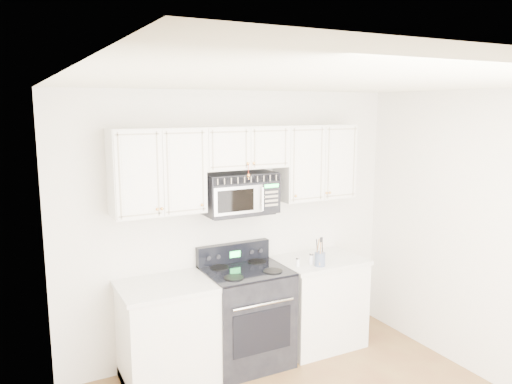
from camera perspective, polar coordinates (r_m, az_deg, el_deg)
room at (r=3.50m, az=9.97°, el=-9.57°), size 3.51×3.51×2.61m
base_cabinet_left at (r=4.69m, az=-9.89°, el=-15.96°), size 0.86×0.65×0.92m
base_cabinet_right at (r=5.33m, az=7.14°, el=-12.61°), size 0.86×0.65×0.92m
range at (r=4.91m, az=-1.16°, el=-13.83°), size 0.76×0.69×1.12m
upper_cabinets at (r=4.69m, az=-1.60°, el=3.44°), size 2.44×0.37×0.75m
microwave at (r=4.70m, az=-1.86°, el=-0.13°), size 0.69×0.40×0.38m
utensil_crock at (r=4.92m, az=7.31°, el=-7.55°), size 0.11×0.11×0.28m
shaker_salt at (r=4.88m, az=4.79°, el=-7.97°), size 0.04×0.04×0.09m
shaker_pepper at (r=4.96m, az=6.35°, el=-7.56°), size 0.05×0.05×0.11m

